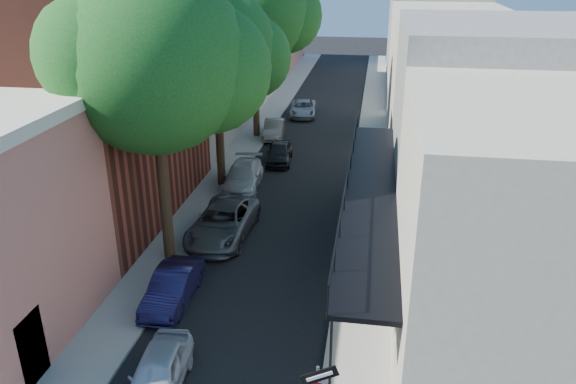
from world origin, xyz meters
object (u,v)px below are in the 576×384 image
at_px(parked_car_b, 173,287).
at_px(oak_far, 262,10).
at_px(oak_mid, 224,51).
at_px(parked_car_g, 303,108).
at_px(parked_car_a, 158,373).
at_px(parked_car_c, 223,222).
at_px(parked_car_f, 274,129).
at_px(parked_car_e, 279,152).
at_px(parked_car_d, 243,176).
at_px(oak_near, 167,62).

bearing_deg(parked_car_b, oak_far, 91.72).
xyz_separation_m(oak_mid, parked_car_g, (2.02, 14.71, -6.48)).
height_order(parked_car_a, parked_car_c, parked_car_c).
bearing_deg(parked_car_f, parked_car_e, -81.22).
distance_m(parked_car_b, parked_car_g, 25.91).
distance_m(parked_car_f, parked_car_g, 6.05).
relative_size(parked_car_c, parked_car_f, 1.39).
height_order(oak_far, parked_car_f, oak_far).
bearing_deg(parked_car_c, parked_car_e, 87.84).
distance_m(parked_car_a, parked_car_f, 24.28).
height_order(parked_car_d, parked_car_g, parked_car_d).
height_order(parked_car_e, parked_car_f, parked_car_e).
xyz_separation_m(oak_far, parked_car_e, (1.95, -5.07, -7.65)).
relative_size(oak_mid, parked_car_e, 2.88).
distance_m(parked_car_c, parked_car_e, 9.99).
xyz_separation_m(parked_car_c, parked_car_d, (-0.44, 5.67, -0.06)).
distance_m(parked_car_b, parked_car_d, 10.84).
relative_size(oak_mid, parked_car_b, 2.77).
bearing_deg(parked_car_b, parked_car_e, 85.05).
height_order(parked_car_a, parked_car_e, parked_car_e).
bearing_deg(parked_car_g, parked_car_f, -106.40).
bearing_deg(parked_car_e, oak_near, -103.90).
bearing_deg(parked_car_b, parked_car_f, 89.59).
height_order(oak_near, parked_car_b, oak_near).
bearing_deg(parked_car_c, parked_car_g, 90.10).
xyz_separation_m(oak_mid, parked_car_f, (0.82, 8.78, -6.46)).
distance_m(oak_near, parked_car_g, 23.91).
xyz_separation_m(oak_far, parked_car_c, (1.19, -15.04, -7.56)).
xyz_separation_m(parked_car_b, parked_car_g, (1.20, 25.88, -0.03)).
xyz_separation_m(oak_mid, parked_car_e, (2.02, 3.96, -6.45)).
distance_m(parked_car_b, parked_car_f, 19.95).
relative_size(oak_far, parked_car_e, 3.36).
xyz_separation_m(parked_car_b, parked_car_f, (0.00, 19.95, -0.01)).
xyz_separation_m(oak_near, parked_car_d, (0.77, 7.64, -7.23)).
bearing_deg(oak_far, parked_car_f, -18.86).
bearing_deg(parked_car_e, parked_car_b, -99.07).
bearing_deg(parked_car_e, parked_car_d, -110.16).
xyz_separation_m(parked_car_e, parked_car_g, (0.00, 10.75, -0.03)).
relative_size(oak_mid, parked_car_c, 2.02).
bearing_deg(oak_mid, parked_car_c, -78.15).
distance_m(parked_car_b, parked_car_e, 15.18).
bearing_deg(parked_car_c, parked_car_b, -92.66).
bearing_deg(oak_near, parked_car_d, 84.27).
bearing_deg(parked_car_c, parked_car_f, 93.90).
relative_size(parked_car_a, parked_car_e, 0.99).
height_order(parked_car_c, parked_car_f, parked_car_c).
bearing_deg(parked_car_e, parked_car_g, 85.46).
bearing_deg(oak_mid, oak_near, -89.63).
relative_size(parked_car_b, parked_car_f, 1.02).
height_order(oak_near, parked_car_g, oak_near).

